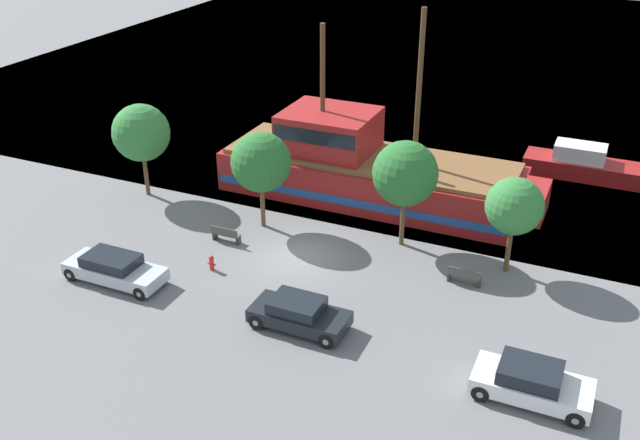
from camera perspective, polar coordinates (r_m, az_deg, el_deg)
ground_plane at (r=35.19m, az=-2.02°, el=-2.96°), size 160.00×160.00×0.00m
water_surface at (r=74.62m, az=13.26°, el=12.92°), size 80.00×80.00×0.00m
pirate_ship at (r=40.77m, az=3.62°, el=4.13°), size 18.28×5.49×10.92m
moored_boat_dockside at (r=46.49m, az=20.47°, el=4.13°), size 7.48×2.21×2.02m
parked_car_curb_front at (r=27.49m, az=16.55°, el=-12.36°), size 4.24×1.97×1.43m
parked_car_curb_mid at (r=34.28m, az=-16.14°, el=-3.75°), size 4.83×1.84×1.33m
parked_car_curb_rear at (r=29.91m, az=-1.71°, el=-7.50°), size 4.14×1.89×1.33m
fire_hydrant at (r=34.31m, az=-8.67°, el=-3.36°), size 0.42×0.25×0.76m
bench_promenade_east at (r=33.51m, az=11.47°, el=-4.40°), size 1.52×0.45×0.85m
bench_promenade_west at (r=36.61m, az=-7.55°, el=-1.15°), size 1.50×0.45×0.85m
tree_row_east at (r=41.34m, az=-14.12°, el=6.77°), size 3.24×3.24×5.42m
tree_row_mideast at (r=36.62m, az=-4.75°, el=4.62°), size 3.12×3.12×5.23m
tree_row_midwest at (r=34.82m, az=6.84°, el=3.70°), size 3.23×3.23×5.52m
tree_row_west at (r=33.60m, az=15.30°, el=1.06°), size 2.68×2.68×4.78m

